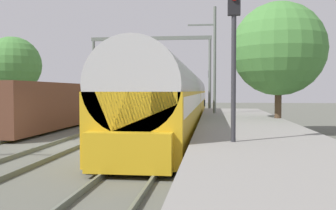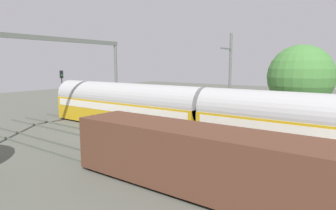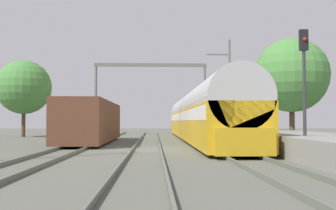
# 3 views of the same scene
# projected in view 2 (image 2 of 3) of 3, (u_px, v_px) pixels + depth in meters

# --- Properties ---
(passenger_train) EXTENTS (2.93, 32.85, 3.82)m
(passenger_train) POSITION_uv_depth(u_px,v_px,m) (204.00, 114.00, 21.42)
(passenger_train) COLOR gold
(passenger_train) RESTS_ON ground
(freight_car) EXTENTS (2.80, 13.00, 2.70)m
(freight_car) POSITION_uv_depth(u_px,v_px,m) (199.00, 159.00, 12.78)
(freight_car) COLOR #563323
(freight_car) RESTS_ON ground
(person_crossing) EXTENTS (0.39, 0.46, 1.73)m
(person_crossing) POSITION_uv_depth(u_px,v_px,m) (116.00, 111.00, 28.86)
(person_crossing) COLOR #383838
(person_crossing) RESTS_ON ground
(railway_signal_far) EXTENTS (0.36, 0.30, 4.90)m
(railway_signal_far) POSITION_uv_depth(u_px,v_px,m) (62.00, 85.00, 34.59)
(railway_signal_far) COLOR #2D2D33
(railway_signal_far) RESTS_ON ground
(catenary_gantry) EXTENTS (12.31, 0.28, 7.86)m
(catenary_gantry) POSITION_uv_depth(u_px,v_px,m) (64.00, 65.00, 24.24)
(catenary_gantry) COLOR slate
(catenary_gantry) RESTS_ON ground
(catenary_pole_east_mid) EXTENTS (1.90, 0.20, 8.00)m
(catenary_pole_east_mid) POSITION_uv_depth(u_px,v_px,m) (230.00, 84.00, 22.47)
(catenary_pole_east_mid) COLOR slate
(catenary_pole_east_mid) RESTS_ON ground
(tree_east_background) EXTENTS (5.05, 5.05, 7.18)m
(tree_east_background) POSITION_uv_depth(u_px,v_px,m) (301.00, 77.00, 22.62)
(tree_east_background) COLOR #4C3826
(tree_east_background) RESTS_ON ground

